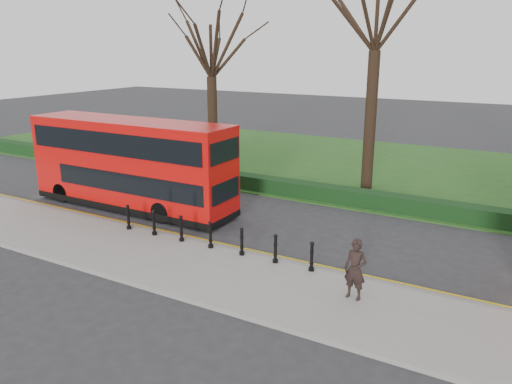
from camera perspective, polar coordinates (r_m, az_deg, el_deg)
The scene contains 12 objects.
ground at distance 19.89m, azimuth -1.86°, elevation -5.71°, with size 120.00×120.00×0.00m, color #28282B.
pavement at distance 17.58m, azimuth -6.99°, elevation -8.63°, with size 60.00×4.00×0.15m, color gray.
kerb at distance 19.08m, azimuth -3.43°, elevation -6.47°, with size 60.00×0.25×0.16m, color slate.
grass_verge at distance 33.06m, azimuth 11.74°, elevation 2.95°, with size 60.00×18.00×0.06m, color #204E1A.
hedge at distance 25.50m, azimuth 6.07°, elevation 0.13°, with size 60.00×0.90×0.80m, color black.
yellow_line_outer at distance 19.34m, azimuth -2.94°, elevation -6.36°, with size 60.00×0.10×0.01m, color yellow.
yellow_line_inner at distance 19.50m, azimuth -2.63°, elevation -6.17°, with size 60.00×0.10×0.01m, color yellow.
tree_left at distance 31.20m, azimuth -5.18°, elevation 16.37°, with size 6.65×6.65×10.38m.
tree_mid at distance 26.94m, azimuth 13.77°, elevation 20.48°, with size 8.47×8.47×13.23m.
bollard_row at distance 18.84m, azimuth -5.23°, elevation -4.93°, with size 8.38×0.15×1.00m.
bus_lead at distance 24.19m, azimuth -14.13°, elevation 3.05°, with size 10.59×2.43×4.21m.
pedestrian at distance 15.26m, azimuth 11.28°, elevation -8.66°, with size 0.69×0.45×1.88m, color black.
Camera 1 is at (9.61, -15.75, 7.43)m, focal length 35.00 mm.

